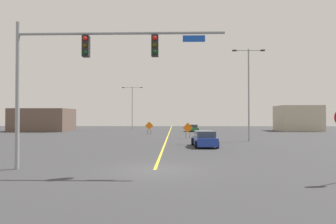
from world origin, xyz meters
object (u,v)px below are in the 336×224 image
Objects in this scene: street_lamp_mid_right at (132,104)px; car_green_passing at (192,128)px; street_lamp_mid_left at (249,88)px; construction_sign_left_lane at (149,126)px; traffic_signal_assembly at (83,61)px; construction_sign_right_shoulder at (188,128)px; car_blue_approaching at (204,139)px.

street_lamp_mid_right reaches higher than car_green_passing.
street_lamp_mid_left reaches higher than street_lamp_mid_right.
construction_sign_left_lane is at bearing -72.17° from street_lamp_mid_right.
street_lamp_mid_left reaches higher than construction_sign_left_lane.
traffic_signal_assembly is 1.21× the size of street_lamp_mid_right.
car_green_passing is at bearing 84.50° from construction_sign_right_shoulder.
traffic_signal_assembly is 20.56m from street_lamp_mid_left.
car_green_passing is at bearing -30.94° from street_lamp_mid_right.
traffic_signal_assembly is at bearing -84.51° from street_lamp_mid_right.
construction_sign_right_shoulder reaches higher than car_green_passing.
traffic_signal_assembly is at bearing -101.86° from car_green_passing.
street_lamp_mid_right reaches higher than construction_sign_left_lane.
car_blue_approaching is at bearing -133.27° from street_lamp_mid_left.
street_lamp_mid_right is at bearing 109.18° from car_blue_approaching.
street_lamp_mid_right is 0.88× the size of street_lamp_mid_left.
street_lamp_mid_right is 4.59× the size of construction_sign_left_lane.
car_blue_approaching is (1.01, -9.85, -0.51)m from construction_sign_right_shoulder.
traffic_signal_assembly is 21.92m from construction_sign_right_shoulder.
construction_sign_right_shoulder is (10.23, -22.46, -3.96)m from street_lamp_mid_right.
construction_sign_left_lane is 18.42m from car_blue_approaching.
car_blue_approaching is (6.40, -17.27, -0.51)m from construction_sign_left_lane.
street_lamp_mid_right is at bearing 95.49° from traffic_signal_assembly.
street_lamp_mid_left reaches higher than construction_sign_right_shoulder.
construction_sign_right_shoulder is at bearing 73.55° from traffic_signal_assembly.
construction_sign_right_shoulder is 15.51m from car_green_passing.
car_green_passing is (-4.81, 19.66, -5.10)m from street_lamp_mid_left.
traffic_signal_assembly is at bearing -127.06° from street_lamp_mid_left.
traffic_signal_assembly is at bearing -91.42° from construction_sign_left_lane.
street_lamp_mid_right is 16.29m from construction_sign_left_lane.
street_lamp_mid_right is at bearing 121.77° from street_lamp_mid_left.
construction_sign_left_lane is at bearing -130.65° from car_green_passing.
traffic_signal_assembly is 13.74m from car_blue_approaching.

